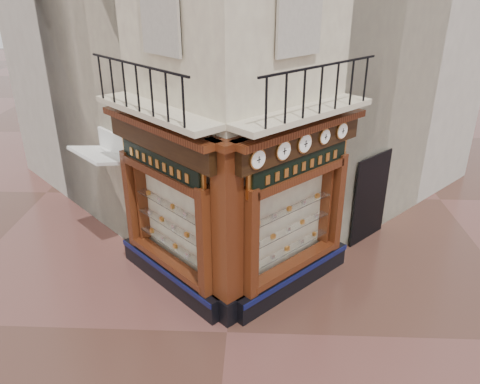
# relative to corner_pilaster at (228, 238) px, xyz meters

# --- Properties ---
(ground) EXTENTS (80.00, 80.00, 0.00)m
(ground) POSITION_rel_corner_pilaster_xyz_m (0.00, -0.50, -1.95)
(ground) COLOR #482A21
(ground) RESTS_ON ground
(main_building) EXTENTS (11.31, 11.31, 12.00)m
(main_building) POSITION_rel_corner_pilaster_xyz_m (0.00, 5.66, 4.05)
(main_building) COLOR beige
(main_building) RESTS_ON ground
(neighbour_left) EXTENTS (11.31, 11.31, 11.00)m
(neighbour_left) POSITION_rel_corner_pilaster_xyz_m (-2.47, 8.13, 3.55)
(neighbour_left) COLOR #BBB3A3
(neighbour_left) RESTS_ON ground
(neighbour_right) EXTENTS (11.31, 11.31, 11.00)m
(neighbour_right) POSITION_rel_corner_pilaster_xyz_m (2.47, 8.13, 3.55)
(neighbour_right) COLOR #BBB3A3
(neighbour_right) RESTS_ON ground
(shopfront_left) EXTENTS (2.86, 2.86, 3.98)m
(shopfront_left) POSITION_rel_corner_pilaster_xyz_m (-1.41, 1.07, 0.03)
(shopfront_left) COLOR black
(shopfront_left) RESTS_ON ground
(shopfront_right) EXTENTS (2.86, 2.86, 3.98)m
(shopfront_right) POSITION_rel_corner_pilaster_xyz_m (1.41, 1.07, 0.03)
(shopfront_right) COLOR black
(shopfront_right) RESTS_ON ground
(corner_pilaster) EXTENTS (0.85, 0.85, 3.98)m
(corner_pilaster) POSITION_rel_corner_pilaster_xyz_m (0.00, 0.00, 0.00)
(corner_pilaster) COLOR black
(corner_pilaster) RESTS_ON ground
(balcony) EXTENTS (5.94, 2.97, 1.03)m
(balcony) POSITION_rel_corner_pilaster_xyz_m (0.00, 0.99, 2.27)
(balcony) COLOR beige
(balcony) RESTS_ON ground
(clock_a) EXTENTS (0.31, 0.31, 0.39)m
(clock_a) POSITION_rel_corner_pilaster_xyz_m (0.57, -0.04, 1.67)
(clock_a) COLOR #B9833D
(clock_a) RESTS_ON ground
(clock_b) EXTENTS (0.32, 0.32, 0.40)m
(clock_b) POSITION_rel_corner_pilaster_xyz_m (1.05, 0.45, 1.67)
(clock_b) COLOR #B9833D
(clock_b) RESTS_ON ground
(clock_c) EXTENTS (0.33, 0.33, 0.41)m
(clock_c) POSITION_rel_corner_pilaster_xyz_m (1.49, 0.88, 1.67)
(clock_c) COLOR #B9833D
(clock_c) RESTS_ON ground
(clock_d) EXTENTS (0.28, 0.28, 0.34)m
(clock_d) POSITION_rel_corner_pilaster_xyz_m (1.94, 1.33, 1.67)
(clock_d) COLOR #B9833D
(clock_d) RESTS_ON ground
(clock_e) EXTENTS (0.30, 0.30, 0.37)m
(clock_e) POSITION_rel_corner_pilaster_xyz_m (2.35, 1.75, 1.67)
(clock_e) COLOR #B9833D
(clock_e) RESTS_ON ground
(awning) EXTENTS (1.77, 1.77, 0.29)m
(awning) POSITION_rel_corner_pilaster_xyz_m (-3.28, 2.58, -1.95)
(awning) COLOR white
(awning) RESTS_ON ground
(signboard_left) EXTENTS (2.14, 2.14, 0.57)m
(signboard_left) POSITION_rel_corner_pilaster_xyz_m (-1.46, 1.01, 1.15)
(signboard_left) COLOR gold
(signboard_left) RESTS_ON ground
(signboard_right) EXTENTS (2.20, 2.20, 0.59)m
(signboard_right) POSITION_rel_corner_pilaster_xyz_m (1.46, 1.01, 1.15)
(signboard_right) COLOR gold
(signboard_right) RESTS_ON ground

